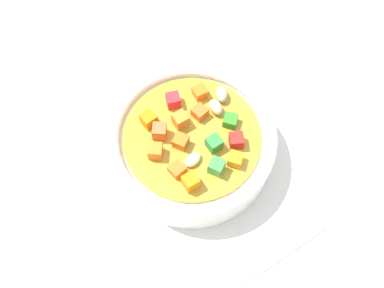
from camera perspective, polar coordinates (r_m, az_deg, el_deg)
The scene contains 3 objects.
ground_plane at distance 58.88cm, azimuth -0.00°, elevation -1.59°, with size 140.00×140.00×2.00cm, color silver.
soup_bowl_main at distance 55.14cm, azimuth 0.01°, elevation 0.19°, with size 20.68×20.68×6.83cm.
spoon at distance 55.85cm, azimuth 15.36°, elevation -11.12°, with size 4.16×24.14×0.80cm.
Camera 1 is at (-18.86, 15.42, 52.60)cm, focal length 41.45 mm.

